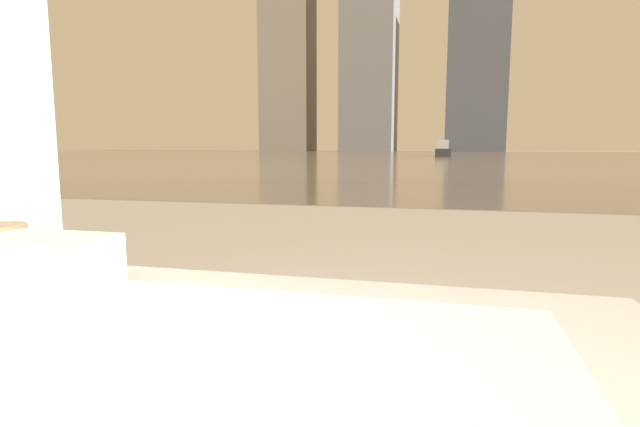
{
  "coord_description": "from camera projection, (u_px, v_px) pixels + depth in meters",
  "views": [
    {
      "loc": [
        0.64,
        -0.04,
        0.85
      ],
      "look_at": [
        0.05,
        2.34,
        0.53
      ],
      "focal_mm": 28.0,
      "sensor_mm": 36.0,
      "label": 1
    }
  ],
  "objects": [
    {
      "name": "harbor_boat_0",
      "position": [
        443.0,
        151.0,
        48.6
      ],
      "size": [
        1.54,
        4.27,
        1.59
      ],
      "color": "#2D2D33",
      "rests_on": "harbor_water"
    },
    {
      "name": "towel_stack",
      "position": [
        49.0,
        262.0,
        1.14
      ],
      "size": [
        0.29,
        0.16,
        0.12
      ],
      "color": "silver",
      "rests_on": "bathtub"
    },
    {
      "name": "skyline_tower_0",
      "position": [
        288.0,
        59.0,
        119.76
      ],
      "size": [
        11.81,
        9.81,
        43.95
      ],
      "color": "gray",
      "rests_on": "ground_plane"
    },
    {
      "name": "harbor_water",
      "position": [
        440.0,
        155.0,
        59.93
      ],
      "size": [
        180.0,
        110.0,
        0.01
      ],
      "color": "gray",
      "rests_on": "ground_plane"
    },
    {
      "name": "skyline_tower_1",
      "position": [
        370.0,
        56.0,
        115.02
      ],
      "size": [
        11.98,
        13.97,
        43.51
      ],
      "color": "slate",
      "rests_on": "ground_plane"
    },
    {
      "name": "skyline_tower_2",
      "position": [
        476.0,
        77.0,
        110.02
      ],
      "size": [
        12.78,
        8.93,
        32.81
      ],
      "color": "#4C515B",
      "rests_on": "ground_plane"
    }
  ]
}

